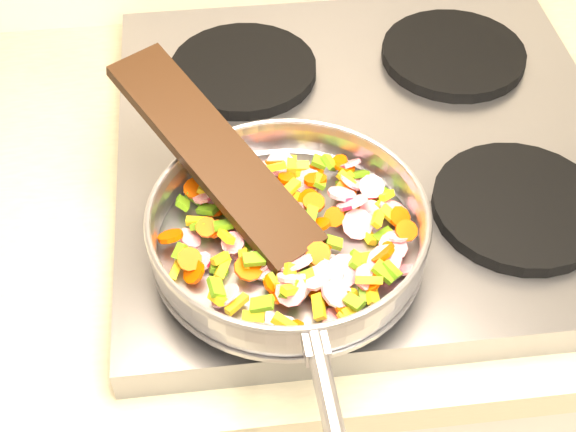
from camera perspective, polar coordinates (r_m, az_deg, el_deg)
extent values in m
cube|color=#939399|center=(0.99, 5.68, 4.76)|extent=(0.60, 0.60, 0.04)
cylinder|color=black|center=(0.85, -1.68, -0.90)|extent=(0.19, 0.19, 0.02)
cylinder|color=black|center=(0.91, 16.11, 0.69)|extent=(0.19, 0.19, 0.02)
cylinder|color=black|center=(1.06, -3.19, 10.37)|extent=(0.19, 0.19, 0.02)
cylinder|color=black|center=(1.11, 11.67, 11.20)|extent=(0.19, 0.19, 0.02)
cylinder|color=#9E9EA5|center=(0.82, 0.00, -2.08)|extent=(0.28, 0.28, 0.01)
torus|color=#9E9EA5|center=(0.80, 0.00, -0.85)|extent=(0.32, 0.32, 0.05)
torus|color=#9E9EA5|center=(0.79, 0.00, 0.20)|extent=(0.28, 0.28, 0.01)
cube|color=#9E9EA5|center=(0.70, 1.98, -9.23)|extent=(0.02, 0.03, 0.02)
cube|color=#528B13|center=(0.77, 3.87, -6.14)|extent=(0.02, 0.02, 0.01)
cylinder|color=#D34000|center=(0.86, 1.96, 2.61)|extent=(0.03, 0.03, 0.01)
cylinder|color=#BC1236|center=(0.76, 3.58, -7.46)|extent=(0.04, 0.04, 0.01)
cube|color=#528B13|center=(0.82, 1.62, 0.00)|extent=(0.02, 0.03, 0.01)
cylinder|color=#D34000|center=(0.82, -5.15, -0.92)|extent=(0.03, 0.03, 0.02)
cube|color=gold|center=(0.75, -2.46, -7.14)|extent=(0.02, 0.02, 0.01)
cylinder|color=#D34000|center=(0.86, -0.07, 2.70)|extent=(0.03, 0.03, 0.01)
cube|color=#528B13|center=(0.75, 4.71, -6.12)|extent=(0.02, 0.02, 0.01)
cylinder|color=#BC1236|center=(0.80, -1.74, -3.24)|extent=(0.04, 0.04, 0.02)
cylinder|color=#BC1236|center=(0.84, 5.92, 0.34)|extent=(0.03, 0.03, 0.02)
cube|color=#528B13|center=(0.86, 2.28, 2.48)|extent=(0.02, 0.02, 0.01)
cube|color=#528B13|center=(0.74, -1.87, -6.27)|extent=(0.02, 0.02, 0.01)
cylinder|color=#BC1236|center=(0.74, -0.03, -8.16)|extent=(0.04, 0.04, 0.02)
cylinder|color=#D34000|center=(0.81, -8.36, -1.44)|extent=(0.04, 0.03, 0.02)
cylinder|color=#D34000|center=(0.82, -5.81, -0.80)|extent=(0.03, 0.03, 0.01)
cube|color=#528B13|center=(0.87, -2.14, 2.08)|extent=(0.03, 0.02, 0.02)
cylinder|color=#D34000|center=(0.85, -5.34, 0.58)|extent=(0.04, 0.04, 0.01)
cube|color=#528B13|center=(0.81, 0.94, -1.34)|extent=(0.01, 0.02, 0.01)
cylinder|color=#BC1236|center=(0.79, 6.88, -3.22)|extent=(0.04, 0.04, 0.02)
cylinder|color=#D34000|center=(0.86, 0.18, 1.79)|extent=(0.03, 0.03, 0.03)
cube|color=#528B13|center=(0.77, 7.38, -3.83)|extent=(0.02, 0.02, 0.01)
cube|color=gold|center=(0.89, -3.42, 3.48)|extent=(0.02, 0.02, 0.02)
cylinder|color=#D34000|center=(0.77, -0.67, -5.61)|extent=(0.03, 0.03, 0.02)
cube|color=gold|center=(0.77, 0.14, -4.11)|extent=(0.02, 0.02, 0.02)
cube|color=gold|center=(0.85, 6.81, 0.54)|extent=(0.02, 0.02, 0.02)
cube|color=gold|center=(0.82, 6.39, -0.22)|extent=(0.02, 0.02, 0.01)
cube|color=gold|center=(0.76, 4.25, -6.85)|extent=(0.02, 0.02, 0.01)
cylinder|color=#BC1236|center=(0.77, 3.94, -3.91)|extent=(0.05, 0.04, 0.03)
cube|color=gold|center=(0.80, -7.98, -3.74)|extent=(0.02, 0.03, 0.01)
cylinder|color=#BC1236|center=(0.88, -0.54, 3.55)|extent=(0.04, 0.04, 0.03)
cylinder|color=#BC1236|center=(0.83, 4.58, 0.95)|extent=(0.05, 0.04, 0.03)
cylinder|color=#BC1236|center=(0.85, 5.97, 2.08)|extent=(0.03, 0.03, 0.02)
cylinder|color=#D34000|center=(0.81, 2.44, -2.29)|extent=(0.03, 0.03, 0.02)
cube|color=gold|center=(0.86, -0.94, 3.48)|extent=(0.03, 0.01, 0.01)
cube|color=#528B13|center=(0.79, -7.72, -2.52)|extent=(0.02, 0.02, 0.02)
cube|color=gold|center=(0.79, 2.00, -3.55)|extent=(0.02, 0.02, 0.02)
cylinder|color=#BC1236|center=(0.80, 7.99, -3.71)|extent=(0.04, 0.04, 0.02)
cylinder|color=#BC1236|center=(0.88, 4.62, 2.64)|extent=(0.04, 0.04, 0.02)
cylinder|color=#D34000|center=(0.87, -1.91, 2.65)|extent=(0.03, 0.02, 0.02)
cube|color=#528B13|center=(0.81, -4.63, -0.64)|extent=(0.02, 0.01, 0.01)
cylinder|color=#BC1236|center=(0.81, 7.48, -2.15)|extent=(0.04, 0.04, 0.01)
cylinder|color=#D34000|center=(0.85, 4.39, 0.50)|extent=(0.03, 0.03, 0.01)
cube|color=#528B13|center=(0.77, 5.46, -5.47)|extent=(0.01, 0.02, 0.01)
cylinder|color=#BC1236|center=(0.86, -3.26, 3.23)|extent=(0.04, 0.03, 0.02)
cylinder|color=#BC1236|center=(0.77, 5.68, -4.38)|extent=(0.03, 0.03, 0.02)
cube|color=gold|center=(0.85, -5.36, 2.18)|extent=(0.03, 0.02, 0.02)
cylinder|color=#BC1236|center=(0.85, 3.84, 1.59)|extent=(0.04, 0.04, 0.02)
cylinder|color=#BC1236|center=(0.81, -6.33, -3.31)|extent=(0.04, 0.04, 0.01)
cylinder|color=#D34000|center=(0.77, 5.89, -4.63)|extent=(0.03, 0.03, 0.02)
cube|color=#528B13|center=(0.88, -4.80, 2.25)|extent=(0.02, 0.02, 0.01)
cube|color=gold|center=(0.83, 5.82, -1.51)|extent=(0.02, 0.02, 0.01)
cube|color=gold|center=(0.87, 4.15, 3.02)|extent=(0.02, 0.02, 0.02)
cube|color=#528B13|center=(0.84, -0.79, 0.42)|extent=(0.02, 0.01, 0.01)
cube|color=gold|center=(0.80, 1.66, -3.01)|extent=(0.02, 0.01, 0.02)
cube|color=gold|center=(0.79, -2.00, -3.68)|extent=(0.02, 0.02, 0.01)
cylinder|color=#BC1236|center=(0.81, -3.11, -2.38)|extent=(0.04, 0.04, 0.02)
cube|color=#528B13|center=(0.80, 3.29, -1.90)|extent=(0.02, 0.02, 0.01)
cube|color=gold|center=(0.86, 6.21, 1.41)|extent=(0.03, 0.02, 0.02)
cylinder|color=#D34000|center=(0.87, -3.04, 1.87)|extent=(0.03, 0.03, 0.02)
cube|color=gold|center=(0.75, 0.34, -5.22)|extent=(0.03, 0.02, 0.02)
cube|color=#528B13|center=(0.76, 0.60, -4.61)|extent=(0.02, 0.02, 0.02)
cylinder|color=#BC1236|center=(0.78, 0.84, -5.05)|extent=(0.03, 0.04, 0.03)
cube|color=#528B13|center=(0.82, -6.30, -0.67)|extent=(0.02, 0.02, 0.02)
cylinder|color=#BC1236|center=(0.81, 7.77, -1.45)|extent=(0.03, 0.03, 0.02)
cylinder|color=#BC1236|center=(0.88, 4.38, 3.71)|extent=(0.04, 0.03, 0.03)
cube|color=#528B13|center=(0.88, 2.25, 3.87)|extent=(0.02, 0.02, 0.01)
cube|color=#528B13|center=(0.81, -2.54, -2.30)|extent=(0.03, 0.02, 0.02)
cube|color=#528B13|center=(0.81, -3.54, -1.38)|extent=(0.02, 0.02, 0.01)
cube|color=#528B13|center=(0.78, -2.45, -3.07)|extent=(0.02, 0.02, 0.01)
cube|color=#528B13|center=(0.84, -5.73, 0.46)|extent=(0.03, 0.02, 0.01)
cube|color=#528B13|center=(0.87, 5.07, 2.98)|extent=(0.02, 0.02, 0.02)
cube|color=gold|center=(0.86, -5.99, 2.19)|extent=(0.02, 0.02, 0.01)
cube|color=gold|center=(0.88, 0.28, 3.72)|extent=(0.01, 0.02, 0.01)
cylinder|color=#D34000|center=(0.81, -0.91, -1.51)|extent=(0.04, 0.03, 0.02)
cylinder|color=#BC1236|center=(0.79, 3.62, -3.45)|extent=(0.04, 0.04, 0.03)
cube|color=#528B13|center=(0.86, -6.64, 1.39)|extent=(0.02, 0.02, 0.01)
cylinder|color=#BC1236|center=(0.84, 7.54, 0.48)|extent=(0.04, 0.04, 0.02)
cylinder|color=#BC1236|center=(0.76, 2.06, -4.40)|extent=(0.04, 0.04, 0.02)
cylinder|color=#D34000|center=(0.88, -0.95, 3.81)|extent=(0.03, 0.03, 0.02)
cube|color=gold|center=(0.76, -3.66, -6.28)|extent=(0.02, 0.02, 0.01)
cube|color=#528B13|center=(0.81, -0.63, -0.38)|extent=(0.02, 0.02, 0.02)
cylinder|color=#BC1236|center=(0.88, -1.13, 3.38)|extent=(0.04, 0.04, 0.02)
cylinder|color=#D34000|center=(0.79, -6.71, -3.97)|extent=(0.03, 0.04, 0.03)
cylinder|color=#D34000|center=(0.79, -7.02, -3.07)|extent=(0.03, 0.03, 0.02)
cube|color=#528B13|center=(0.76, -5.12, -5.09)|extent=(0.02, 0.02, 0.01)
cube|color=gold|center=(0.86, 4.16, 2.61)|extent=(0.02, 0.02, 0.02)
cube|color=#528B13|center=(0.85, -4.74, 0.61)|extent=(0.02, 0.02, 0.02)
cube|color=gold|center=(0.80, -4.41, -1.48)|extent=(0.02, 0.02, 0.02)
cube|color=gold|center=(0.85, 0.21, 2.01)|extent=(0.02, 0.02, 0.01)
cube|color=#528B13|center=(0.77, 6.87, -3.97)|extent=(0.03, 0.03, 0.01)
cylinder|color=#D34000|center=(0.84, -3.61, 0.49)|extent=(0.03, 0.03, 0.02)
cube|color=gold|center=(0.81, -2.66, -1.00)|extent=(0.02, 0.02, 0.02)
cylinder|color=#BC1236|center=(0.87, 4.59, 2.55)|extent=(0.04, 0.04, 0.02)
cube|color=gold|center=(0.79, -0.93, -3.18)|extent=(0.02, 0.02, 0.01)
cube|color=gold|center=(0.87, -4.92, 1.70)|extent=(0.02, 0.02, 0.01)
cube|color=gold|center=(0.77, 4.17, -5.90)|extent=(0.03, 0.02, 0.01)
cube|color=gold|center=(0.77, 6.00, -5.53)|extent=(0.01, 0.02, 0.01)
cylinder|color=#D34000|center=(0.79, 6.70, -2.60)|extent=(0.03, 0.04, 0.03)
cube|color=#528B13|center=(0.86, 6.54, 1.92)|extent=(0.02, 0.02, 0.02)
cylinder|color=#D34000|center=(0.86, -6.60, 1.99)|extent=(0.03, 0.03, 0.01)
cube|color=gold|center=(0.81, -3.58, -1.85)|extent=(0.01, 0.02, 0.02)
cube|color=gold|center=(0.85, 7.04, 1.46)|extent=(0.02, 0.02, 0.01)
cylinder|color=#D34000|center=(0.83, 3.32, -0.07)|extent=(0.02, 0.02, 0.02)
cylinder|color=#BC1236|center=(0.76, 0.21, -5.32)|extent=(0.03, 0.03, 0.03)
cylinder|color=#D34000|center=(0.88, 5.08, 2.67)|extent=(0.03, 0.03, 0.02)
cube|color=gold|center=(0.84, -3.97, 1.15)|extent=(0.03, 0.02, 0.02)
cylinder|color=#D34000|center=(0.83, 1.84, 0.96)|extent=(0.03, 0.03, 0.01)
cylinder|color=#BC1236|center=(0.77, 2.83, -4.25)|extent=(0.04, 0.04, 0.02)
cube|color=#528B13|center=(0.85, -1.51, 1.25)|extent=(0.02, 0.02, 0.02)
cube|color=gold|center=(0.84, 4.42, -0.10)|extent=(0.02, 0.02, 0.01)
cylinder|color=#BC1236|center=(0.86, -5.10, 1.45)|extent=(0.04, 0.04, 0.02)
cylinder|color=#D34000|center=(0.86, 4.14, 1.85)|extent=(0.03, 0.03, 0.02)
cube|color=gold|center=(0.85, 0.35, 0.95)|extent=(0.02, 0.03, 0.02)
cylinder|color=#BC1236|center=(0.85, 5.79, 0.42)|extent=(0.04, 0.04, 0.02)
cylinder|color=#D34000|center=(0.78, 2.93, -5.67)|extent=(0.04, 0.03, 0.02)
cylinder|color=#D34000|center=(0.87, 4.07, 3.47)|extent=(0.03, 0.03, 0.02)
cylinder|color=#BC1236|center=(0.85, -5.90, 1.54)|extent=(0.04, 0.04, 0.02)
cylinder|color=#D34000|center=(0.76, 4.23, -6.30)|extent=(0.04, 0.04, 0.02)
cylinder|color=#D34000|center=(0.74, 0.22, -8.17)|extent=(0.04, 0.03, 0.02)
cube|color=gold|center=(0.83, 7.14, 0.19)|extent=(0.02, 0.02, 0.02)
cylinder|color=#BC1236|center=(0.78, 0.54, -3.32)|extent=(0.05, 0.04, 0.03)
cube|color=#528B13|center=(0.77, -1.03, -4.86)|extent=(0.02, 0.02, 0.02)
cube|color=gold|center=(0.80, -1.58, -1.48)|extent=(0.01, 0.03, 0.01)
cylinder|color=#D34000|center=(0.87, -2.86, 2.27)|extent=(0.03, 0.03, 0.02)
cube|color=#528B13|center=(0.80, -4.95, -3.81)|extent=(0.02, 0.01, 0.01)
cube|color=#528B13|center=(0.87, 3.98, 2.09)|extent=(0.02, 0.02, 0.02)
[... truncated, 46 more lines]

